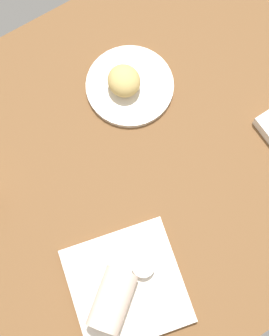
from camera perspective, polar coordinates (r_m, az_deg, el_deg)
The scene contains 6 objects.
dining_table at distance 118.35cm, azimuth 2.86°, elevation 1.82°, with size 110.00×90.00×4.00cm, color brown.
round_plate at distance 121.47cm, azimuth -0.53°, elevation 9.18°, with size 20.72×20.72×1.40cm, color silver.
scone_pastry at distance 117.97cm, azimuth -1.19°, elevation 9.74°, with size 8.00×7.47×5.96cm, color tan.
square_plate at distance 109.70cm, azimuth -0.89°, elevation -13.05°, with size 23.05×23.05×1.60cm, color silver.
sauce_cup at distance 108.04cm, azimuth 1.00°, elevation -10.97°, with size 4.78×4.78×2.15cm.
breakfast_wrap at distance 105.41cm, azimuth -2.51°, elevation -14.56°, with size 6.90×6.90×12.25cm, color beige.
Camera 1 is at (-24.55, -28.12, 114.31)cm, focal length 54.45 mm.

